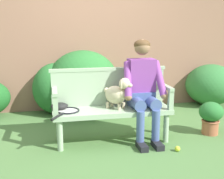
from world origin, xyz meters
TOP-DOWN VIEW (x-y plane):
  - ground_plane at (0.00, 0.00)m, footprint 40.00×40.00m
  - brick_garden_fence at (0.00, 1.78)m, footprint 8.00×0.30m
  - hedge_bush_far_right at (-0.21, 1.36)m, footprint 1.19×1.16m
  - hedge_bush_mid_left at (-0.67, 1.45)m, footprint 0.78×0.77m
  - hedge_bush_far_left at (2.19, 1.41)m, footprint 0.95×0.90m
  - garden_bench at (0.00, 0.00)m, footprint 1.51×0.47m
  - bench_backrest at (0.00, 0.21)m, footprint 1.55×0.06m
  - bench_armrest_left_end at (-0.71, -0.09)m, footprint 0.06×0.47m
  - bench_armrest_right_end at (0.71, -0.09)m, footprint 0.06×0.47m
  - person_seated at (0.40, -0.01)m, footprint 0.56×0.64m
  - dog_on_bench at (0.07, -0.01)m, footprint 0.36×0.35m
  - tennis_racket at (-0.57, -0.03)m, footprint 0.42×0.57m
  - baseball_glove at (-0.66, 0.09)m, footprint 0.24×0.20m
  - tennis_ball at (0.70, -0.49)m, footprint 0.07×0.07m
  - potted_plant at (1.39, -0.02)m, footprint 0.33×0.33m

SIDE VIEW (x-z plane):
  - ground_plane at x=0.00m, z-range 0.00..0.00m
  - tennis_ball at x=0.70m, z-range 0.00..0.07m
  - potted_plant at x=1.39m, z-range 0.03..0.49m
  - garden_bench at x=0.00m, z-range 0.16..0.59m
  - hedge_bush_far_left at x=2.19m, z-range 0.00..0.77m
  - hedge_bush_mid_left at x=-0.67m, z-range 0.00..0.86m
  - tennis_racket at x=-0.57m, z-range 0.43..0.46m
  - baseball_glove at x=-0.66m, z-range 0.44..0.53m
  - hedge_bush_far_right at x=-0.21m, z-range 0.00..1.07m
  - bench_armrest_left_end at x=-0.71m, z-range 0.50..0.78m
  - bench_armrest_right_end at x=0.71m, z-range 0.50..0.78m
  - dog_on_bench at x=0.07m, z-range 0.44..0.84m
  - bench_backrest at x=0.00m, z-range 0.44..0.94m
  - person_seated at x=0.40m, z-range 0.06..1.37m
  - brick_garden_fence at x=0.00m, z-range 0.00..2.75m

